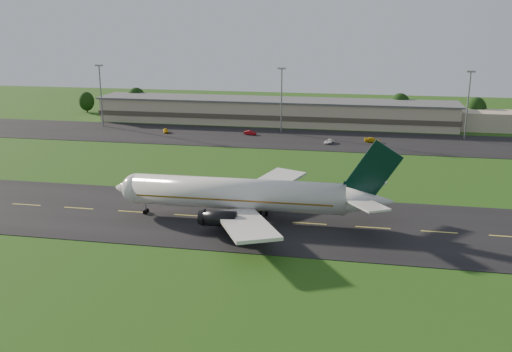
% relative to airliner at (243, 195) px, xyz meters
% --- Properties ---
extents(ground, '(360.00, 360.00, 0.00)m').
position_rel_airliner_xyz_m(ground, '(-9.99, -0.01, -4.66)').
color(ground, '#1E4711').
rests_on(ground, ground).
extents(taxiway, '(220.00, 30.00, 0.10)m').
position_rel_airliner_xyz_m(taxiway, '(-9.99, -0.01, -4.61)').
color(taxiway, black).
rests_on(taxiway, ground).
extents(apron, '(260.00, 30.00, 0.10)m').
position_rel_airliner_xyz_m(apron, '(-9.99, 71.99, -4.61)').
color(apron, black).
rests_on(apron, ground).
extents(airliner, '(51.25, 42.18, 15.57)m').
position_rel_airliner_xyz_m(airliner, '(0.00, 0.00, 0.00)').
color(airliner, silver).
rests_on(airliner, ground).
extents(terminal, '(145.00, 16.00, 8.40)m').
position_rel_airliner_xyz_m(terminal, '(-3.58, 96.17, -0.67)').
color(terminal, '#B6A78B').
rests_on(terminal, ground).
extents(light_mast_west, '(2.40, 1.20, 20.35)m').
position_rel_airliner_xyz_m(light_mast_west, '(-64.99, 79.99, 8.08)').
color(light_mast_west, gray).
rests_on(light_mast_west, ground).
extents(light_mast_centre, '(2.40, 1.20, 20.35)m').
position_rel_airliner_xyz_m(light_mast_centre, '(-4.99, 79.99, 8.08)').
color(light_mast_centre, gray).
rests_on(light_mast_centre, ground).
extents(light_mast_east, '(2.40, 1.20, 20.35)m').
position_rel_airliner_xyz_m(light_mast_east, '(50.01, 79.99, 8.08)').
color(light_mast_east, gray).
rests_on(light_mast_east, ground).
extents(tree_line, '(192.49, 9.34, 10.84)m').
position_rel_airliner_xyz_m(tree_line, '(27.76, 105.15, 0.57)').
color(tree_line, black).
rests_on(tree_line, ground).
extents(service_vehicle_a, '(2.96, 4.00, 1.27)m').
position_rel_airliner_xyz_m(service_vehicle_a, '(-40.75, 73.45, -3.93)').
color(service_vehicle_a, '#E0AC0D').
rests_on(service_vehicle_a, apron).
extents(service_vehicle_b, '(4.05, 2.06, 1.27)m').
position_rel_airliner_xyz_m(service_vehicle_b, '(-13.92, 75.12, -3.92)').
color(service_vehicle_b, maroon).
rests_on(service_vehicle_b, apron).
extents(service_vehicle_c, '(2.82, 4.53, 1.17)m').
position_rel_airliner_xyz_m(service_vehicle_c, '(10.86, 67.28, -3.98)').
color(service_vehicle_c, white).
rests_on(service_vehicle_c, apron).
extents(service_vehicle_d, '(4.94, 2.47, 1.38)m').
position_rel_airliner_xyz_m(service_vehicle_d, '(23.24, 70.88, -3.87)').
color(service_vehicle_d, gold).
rests_on(service_vehicle_d, apron).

